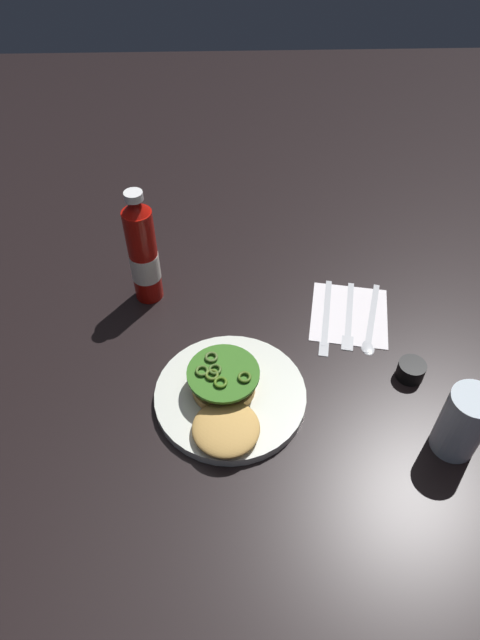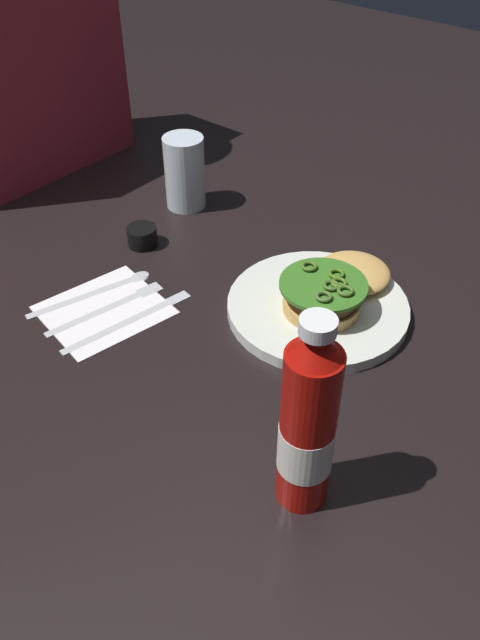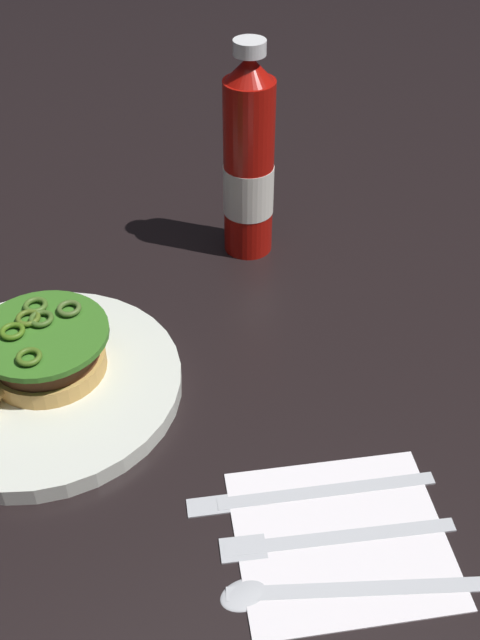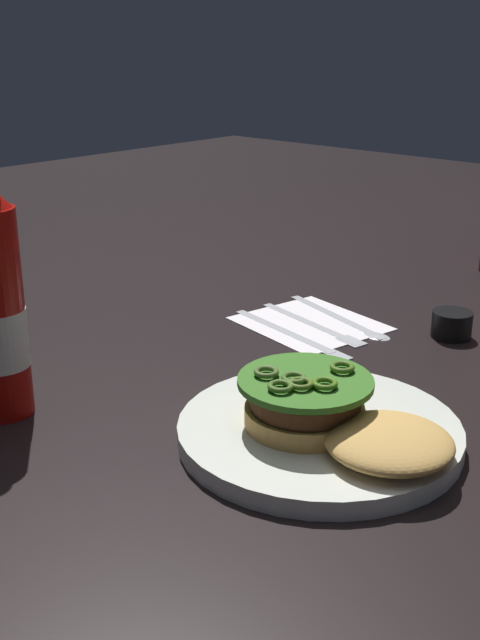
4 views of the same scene
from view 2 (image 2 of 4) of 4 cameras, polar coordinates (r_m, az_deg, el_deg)
name	(u,v)px [view 2 (image 2 of 4)]	position (r m, az deg, el deg)	size (l,w,h in m)	color
ground_plane	(225,310)	(0.94, -1.36, 0.89)	(3.00, 3.00, 0.00)	black
dinner_plate	(317,307)	(0.94, 6.85, 1.11)	(0.26, 0.26, 0.02)	silver
burger_sandwich	(334,287)	(0.93, 8.32, 2.91)	(0.20, 0.12, 0.05)	tan
ketchup_bottle	(308,427)	(0.65, 5.99, -9.34)	(0.06, 0.06, 0.25)	#A60F09
water_glass	(185,172)	(1.16, -4.90, 12.85)	(0.07, 0.07, 0.13)	silver
condiment_cup	(142,236)	(1.08, -8.62, 7.32)	(0.05, 0.05, 0.03)	black
napkin	(104,310)	(0.96, -11.90, 0.91)	(0.16, 0.15, 0.00)	white
butter_knife	(136,316)	(0.94, -9.17, 0.36)	(0.21, 0.06, 0.00)	silver
fork_utensil	(115,303)	(0.97, -10.95, 1.50)	(0.19, 0.06, 0.00)	silver
spoon_utensil	(107,286)	(1.00, -11.64, 2.92)	(0.19, 0.07, 0.00)	silver
diner_person	(10,24)	(1.30, -19.62, 23.36)	(0.36, 0.18, 0.59)	maroon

